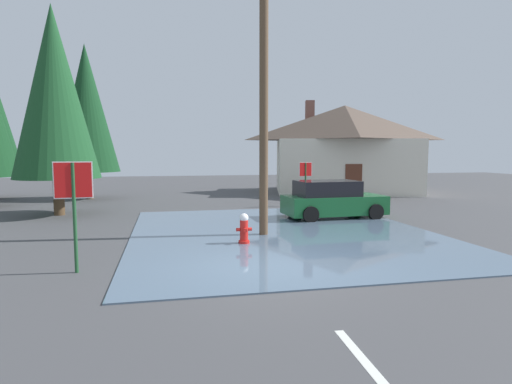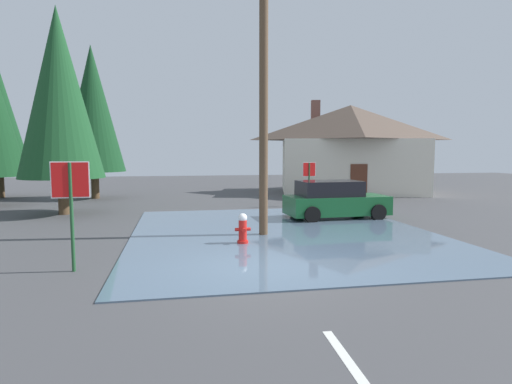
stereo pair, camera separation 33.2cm
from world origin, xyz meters
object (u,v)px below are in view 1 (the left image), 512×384
Objects in this scene: parked_car at (332,200)px; pine_tree_mid_left at (54,92)px; utility_pole at (264,88)px; house at (344,148)px; pine_tree_tall_left at (86,109)px; fire_hydrant at (244,229)px; stop_sign_near at (74,193)px; stop_sign_far at (306,175)px.

pine_tree_mid_left reaches higher than parked_car.
utility_pole is 16.08m from house.
utility_pole is 1.03× the size of pine_tree_tall_left.
pine_tree_tall_left reaches higher than parked_car.
stop_sign_near is at bearing -153.38° from fire_hydrant.
house is (13.76, 16.72, 1.22)m from stop_sign_near.
utility_pole reaches higher than stop_sign_near.
pine_tree_tall_left is (-6.58, 13.80, 4.73)m from fire_hydrant.
utility_pole is at bearing -140.25° from parked_car.
pine_tree_mid_left is (-11.32, -0.59, 3.63)m from stop_sign_far.
pine_tree_mid_left is at bearing -91.41° from pine_tree_tall_left.
pine_tree_tall_left is at bearing 138.82° from parked_car.
house is (8.68, 13.43, -1.69)m from utility_pole.
stop_sign_near is 6.71m from utility_pole.
house reaches higher than fire_hydrant.
stop_sign_near is at bearing -147.04° from utility_pole.
fire_hydrant is at bearing -119.93° from stop_sign_far.
house is 11.85m from parked_car.
fire_hydrant is 0.22× the size of parked_car.
parked_car is at bearing 35.91° from stop_sign_near.
fire_hydrant is 11.06m from pine_tree_mid_left.
pine_tree_tall_left reaches higher than stop_sign_far.
house is at bearing 57.12° from utility_pole.
pine_tree_mid_left reaches higher than fire_hydrant.
pine_tree_mid_left reaches higher than stop_sign_near.
stop_sign_near reaches higher than stop_sign_far.
utility_pole is 14.66m from pine_tree_tall_left.
fire_hydrant is 16.01m from pine_tree_tall_left.
utility_pole is at bearing 53.80° from fire_hydrant.
stop_sign_near is 4.90m from fire_hydrant.
utility_pole reaches higher than house.
stop_sign_far is (8.79, 10.07, -0.23)m from stop_sign_near.
fire_hydrant is at bearing 26.62° from stop_sign_near.
stop_sign_far is at bearing 60.07° from fire_hydrant.
pine_tree_tall_left is 1.00× the size of pine_tree_mid_left.
house is at bearing 23.98° from pine_tree_mid_left.
utility_pole is 8.34m from stop_sign_far.
stop_sign_far is at bearing 61.26° from utility_pole.
utility_pole is 1.02× the size of pine_tree_mid_left.
pine_tree_mid_left is at bearing 104.92° from stop_sign_near.
stop_sign_near is at bearing -131.13° from stop_sign_far.
pine_tree_tall_left is at bearing 88.59° from pine_tree_mid_left.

